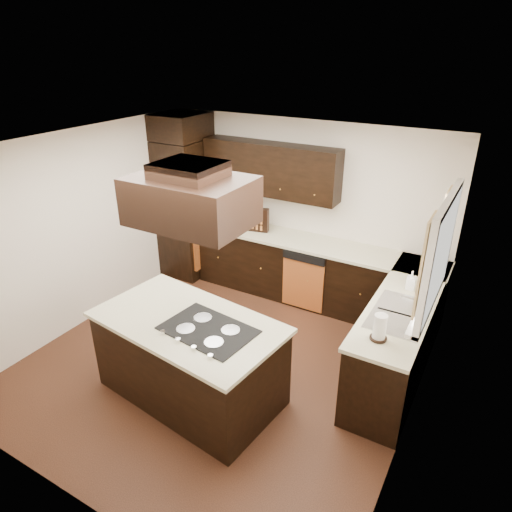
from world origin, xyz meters
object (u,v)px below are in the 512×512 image
oven_column (186,209)px  spice_rack (255,219)px  range_hood (191,201)px  island (190,359)px

oven_column → spice_rack: (1.19, 0.06, 0.03)m
spice_rack → range_hood: bearing=-86.3°
island → range_hood: bearing=40.3°
island → spice_rack: bearing=111.1°
oven_column → island: oven_column is taller
oven_column → spice_rack: bearing=2.9°
island → spice_rack: (-0.60, 2.38, 0.65)m
range_hood → spice_rack: range_hood is taller
island → oven_column: bearing=134.6°
oven_column → spice_rack: oven_column is taller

